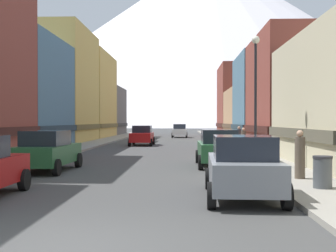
{
  "coord_description": "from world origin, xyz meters",
  "views": [
    {
      "loc": [
        2.12,
        -7.46,
        2.19
      ],
      "look_at": [
        0.38,
        42.38,
        1.63
      ],
      "focal_mm": 47.58,
      "sensor_mm": 36.0,
      "label": 1
    }
  ],
  "objects": [
    {
      "name": "mountain_backdrop",
      "position": [
        17.03,
        260.0,
        50.75
      ],
      "size": [
        276.95,
        276.95,
        101.51
      ],
      "primitive_type": "cone",
      "color": "silver",
      "rests_on": "ground"
    },
    {
      "name": "pedestrian_2",
      "position": [
        6.25,
        23.28,
        0.88
      ],
      "size": [
        0.36,
        0.36,
        1.58
      ],
      "color": "brown",
      "rests_on": "sidewalk_right"
    },
    {
      "name": "car_left_1",
      "position": [
        -3.8,
        11.65,
        0.9
      ],
      "size": [
        2.17,
        4.45,
        1.78
      ],
      "color": "#265933",
      "rests_on": "ground"
    },
    {
      "name": "pedestrian_1",
      "position": [
        6.25,
        8.44,
        0.95
      ],
      "size": [
        0.36,
        0.36,
        1.72
      ],
      "color": "brown",
      "rests_on": "sidewalk_right"
    },
    {
      "name": "car_driving_0",
      "position": [
        1.6,
        51.4,
        0.9
      ],
      "size": [
        2.06,
        4.4,
        1.78
      ],
      "color": "silver",
      "rests_on": "ground"
    },
    {
      "name": "trash_bin_right",
      "position": [
        6.35,
        6.19,
        0.64
      ],
      "size": [
        0.59,
        0.59,
        0.98
      ],
      "color": "#4C5156",
      "rests_on": "sidewalk_right"
    },
    {
      "name": "car_right_1",
      "position": [
        3.8,
        14.0,
        0.9
      ],
      "size": [
        2.09,
        4.41,
        1.78
      ],
      "color": "#265933",
      "rests_on": "ground"
    },
    {
      "name": "storefront_left_4",
      "position": [
        -12.34,
        49.91,
        5.25
      ],
      "size": [
        9.98,
        13.08,
        10.86
      ],
      "color": "#D8B259",
      "rests_on": "ground"
    },
    {
      "name": "storefront_left_3",
      "position": [
        -11.22,
        37.38,
        5.56
      ],
      "size": [
        7.73,
        11.13,
        11.49
      ],
      "color": "#D8B259",
      "rests_on": "ground"
    },
    {
      "name": "pedestrian_0",
      "position": [
        6.25,
        25.78,
        0.91
      ],
      "size": [
        0.36,
        0.36,
        1.64
      ],
      "color": "#333338",
      "rests_on": "sidewalk_right"
    },
    {
      "name": "storefront_right_5",
      "position": [
        11.73,
        59.05,
        5.02
      ],
      "size": [
        8.75,
        11.21,
        10.38
      ],
      "color": "brown",
      "rests_on": "ground"
    },
    {
      "name": "storefront_right_4",
      "position": [
        10.75,
        47.41,
        2.91
      ],
      "size": [
        6.8,
        11.24,
        6.04
      ],
      "color": "tan",
      "rests_on": "ground"
    },
    {
      "name": "sidewalk_right",
      "position": [
        6.25,
        35.0,
        0.07
      ],
      "size": [
        2.5,
        100.0,
        0.15
      ],
      "primitive_type": "cube",
      "color": "gray",
      "rests_on": "ground"
    },
    {
      "name": "ground_plane",
      "position": [
        0.0,
        0.0,
        0.0
      ],
      "size": [
        400.0,
        400.0,
        0.0
      ],
      "primitive_type": "plane",
      "color": "#414141"
    },
    {
      "name": "storefront_right_3",
      "position": [
        12.26,
        36.86,
        4.17
      ],
      "size": [
        9.81,
        9.74,
        8.65
      ],
      "color": "slate",
      "rests_on": "ground"
    },
    {
      "name": "sidewalk_left",
      "position": [
        -6.25,
        35.0,
        0.07
      ],
      "size": [
        2.5,
        100.0,
        0.15
      ],
      "primitive_type": "cube",
      "color": "gray",
      "rests_on": "ground"
    },
    {
      "name": "storefront_right_2",
      "position": [
        11.03,
        25.91,
        4.12
      ],
      "size": [
        7.36,
        10.96,
        8.55
      ],
      "color": "brown",
      "rests_on": "ground"
    },
    {
      "name": "streetlamp_right",
      "position": [
        5.35,
        12.59,
        3.99
      ],
      "size": [
        0.36,
        0.36,
        5.86
      ],
      "color": "black",
      "rests_on": "sidewalk_right"
    },
    {
      "name": "storefront_left_2",
      "position": [
        -11.33,
        26.62,
        4.16
      ],
      "size": [
        7.95,
        9.94,
        8.63
      ],
      "color": "slate",
      "rests_on": "ground"
    },
    {
      "name": "car_right_0",
      "position": [
        3.8,
        5.15,
        0.9
      ],
      "size": [
        2.2,
        4.46,
        1.78
      ],
      "color": "slate",
      "rests_on": "ground"
    },
    {
      "name": "car_driving_1",
      "position": [
        -1.6,
        32.31,
        0.9
      ],
      "size": [
        2.06,
        4.4,
        1.78
      ],
      "color": "#9E1111",
      "rests_on": "ground"
    },
    {
      "name": "storefront_left_5",
      "position": [
        -12.4,
        61.99,
        3.57
      ],
      "size": [
        10.1,
        10.91,
        7.42
      ],
      "color": "#66605B",
      "rests_on": "ground"
    }
  ]
}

